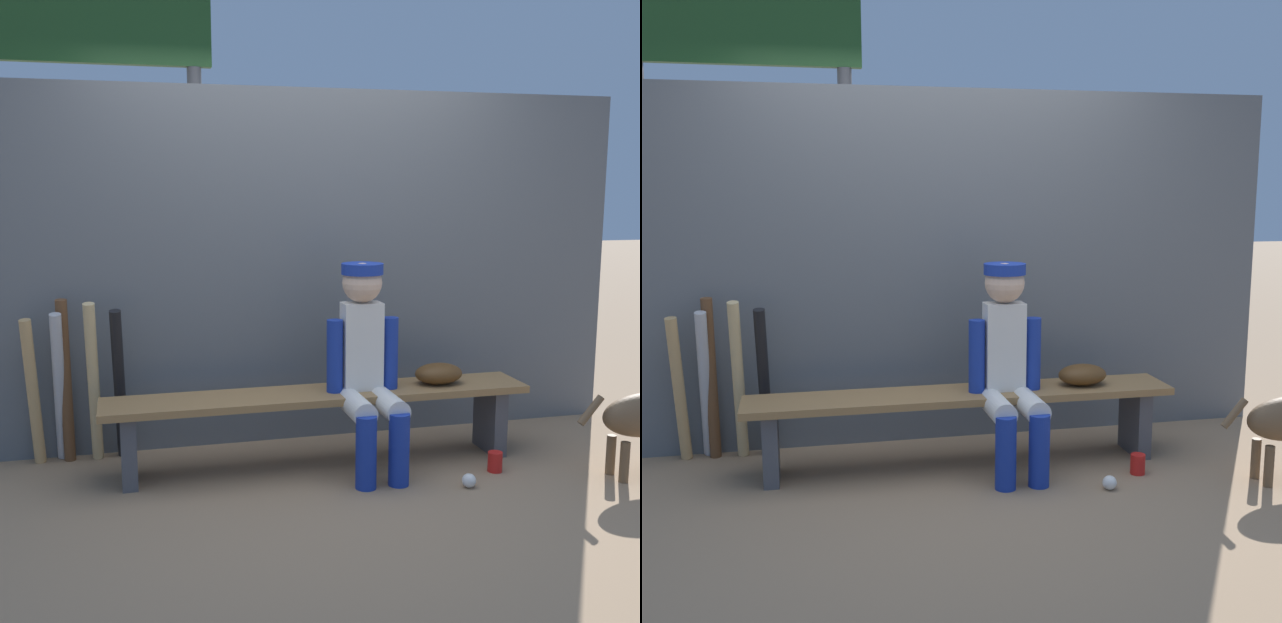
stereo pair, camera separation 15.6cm
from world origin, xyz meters
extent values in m
plane|color=#937556|center=(0.00, 0.00, 0.00)|extent=(30.00, 30.00, 0.00)
cube|color=#595E63|center=(0.00, 0.52, 1.06)|extent=(4.13, 0.03, 2.12)
cube|color=olive|center=(0.00, 0.00, 0.41)|extent=(2.37, 0.36, 0.04)
cube|color=#4C4C51|center=(-1.04, 0.00, 0.19)|extent=(0.08, 0.29, 0.39)
cube|color=#4C4C51|center=(1.04, 0.00, 0.19)|extent=(0.08, 0.29, 0.39)
cube|color=silver|center=(0.24, 0.00, 0.67)|extent=(0.22, 0.13, 0.49)
sphere|color=beige|center=(0.24, 0.00, 1.03)|extent=(0.22, 0.22, 0.22)
cylinder|color=#193399|center=(0.24, 0.00, 1.10)|extent=(0.23, 0.23, 0.06)
cylinder|color=silver|center=(0.15, -0.19, 0.39)|extent=(0.13, 0.38, 0.13)
cylinder|color=#193399|center=(0.15, -0.38, 0.19)|extent=(0.11, 0.11, 0.39)
cylinder|color=#193399|center=(0.08, -0.02, 0.62)|extent=(0.09, 0.09, 0.42)
cylinder|color=silver|center=(0.33, -0.19, 0.39)|extent=(0.13, 0.38, 0.13)
cylinder|color=#193399|center=(0.33, -0.38, 0.19)|extent=(0.11, 0.11, 0.39)
cylinder|color=#193399|center=(0.40, -0.02, 0.62)|extent=(0.09, 0.09, 0.42)
ellipsoid|color=#593819|center=(0.70, 0.00, 0.49)|extent=(0.28, 0.20, 0.12)
cylinder|color=black|center=(-1.08, 0.35, 0.44)|extent=(0.08, 0.25, 0.89)
cylinder|color=tan|center=(-1.21, 0.34, 0.47)|extent=(0.07, 0.24, 0.93)
cylinder|color=brown|center=(-1.37, 0.40, 0.47)|extent=(0.06, 0.14, 0.94)
cylinder|color=#B7B7BC|center=(-1.40, 0.39, 0.44)|extent=(0.08, 0.25, 0.88)
cylinder|color=tan|center=(-1.54, 0.38, 0.42)|extent=(0.10, 0.20, 0.85)
sphere|color=white|center=(0.67, -0.50, 0.04)|extent=(0.07, 0.07, 0.07)
cylinder|color=red|center=(0.91, -0.33, 0.06)|extent=(0.08, 0.08, 0.11)
cylinder|color=silver|center=(0.41, 0.04, 0.48)|extent=(0.08, 0.08, 0.11)
cylinder|color=#3F3F42|center=(-0.50, 1.57, 1.18)|extent=(0.10, 0.10, 2.36)
cube|color=#1E471E|center=(-1.18, 1.57, 2.75)|extent=(1.61, 0.08, 0.78)
cylinder|color=brown|center=(1.32, -0.58, 0.39)|extent=(0.15, 0.04, 0.16)
cylinder|color=brown|center=(1.50, -0.52, 0.11)|extent=(0.05, 0.05, 0.22)
cylinder|color=brown|center=(1.50, -0.64, 0.11)|extent=(0.05, 0.05, 0.22)
camera|label=1|loc=(-1.02, -4.02, 1.56)|focal=43.47mm
camera|label=2|loc=(-0.87, -4.06, 1.56)|focal=43.47mm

